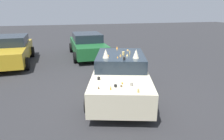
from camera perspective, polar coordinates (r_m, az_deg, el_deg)
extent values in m
plane|color=#2D2D30|center=(7.03, 2.39, -6.82)|extent=(60.00, 60.00, 0.00)
cube|color=beige|center=(6.80, 2.46, -2.20)|extent=(4.65, 2.88, 0.69)
cube|color=#1E2833|center=(6.91, 2.50, 2.98)|extent=(2.42, 2.12, 0.43)
cylinder|color=black|center=(5.77, 11.64, -9.64)|extent=(0.64, 0.38, 0.60)
cylinder|color=black|center=(5.75, -6.63, -9.50)|extent=(0.64, 0.38, 0.60)
cylinder|color=black|center=(8.22, 8.65, -1.02)|extent=(0.64, 0.38, 0.60)
cylinder|color=black|center=(8.21, -3.96, -0.90)|extent=(0.64, 0.38, 0.60)
ellipsoid|color=black|center=(6.99, 9.73, -1.96)|extent=(0.16, 0.06, 0.16)
ellipsoid|color=black|center=(6.50, 10.32, -3.10)|extent=(0.14, 0.06, 0.11)
ellipsoid|color=black|center=(5.71, 11.54, -7.79)|extent=(0.17, 0.07, 0.13)
ellipsoid|color=black|center=(6.15, 10.83, -5.85)|extent=(0.17, 0.07, 0.16)
ellipsoid|color=black|center=(6.54, 10.27, -2.88)|extent=(0.11, 0.05, 0.09)
ellipsoid|color=black|center=(7.60, 9.09, -1.19)|extent=(0.11, 0.05, 0.14)
ellipsoid|color=black|center=(5.97, -6.07, -6.84)|extent=(0.17, 0.07, 0.16)
ellipsoid|color=black|center=(6.78, -5.05, -2.78)|extent=(0.13, 0.05, 0.09)
ellipsoid|color=black|center=(7.85, 8.86, -0.28)|extent=(0.15, 0.06, 0.11)
ellipsoid|color=black|center=(6.64, -5.21, -3.45)|extent=(0.10, 0.05, 0.09)
sphere|color=orange|center=(5.30, 3.00, -3.82)|extent=(0.05, 0.05, 0.05)
sphere|color=black|center=(5.09, 1.04, -4.54)|extent=(0.09, 0.09, 0.09)
cylinder|color=black|center=(5.61, -3.88, -2.45)|extent=(0.10, 0.10, 0.08)
sphere|color=#51381E|center=(5.11, 2.74, -4.66)|extent=(0.06, 0.06, 0.06)
cone|color=#51381E|center=(5.00, -3.91, -5.08)|extent=(0.06, 0.06, 0.07)
cylinder|color=tan|center=(4.81, 7.67, -6.00)|extent=(0.07, 0.07, 0.10)
cone|color=orange|center=(4.91, -0.37, -5.10)|extent=(0.07, 0.07, 0.13)
cylinder|color=gray|center=(5.19, 5.75, -4.13)|extent=(0.11, 0.11, 0.09)
cone|color=orange|center=(7.66, 1.49, 6.52)|extent=(0.09, 0.09, 0.11)
cone|color=orange|center=(6.29, 1.66, 3.84)|extent=(0.05, 0.05, 0.07)
cone|color=tan|center=(6.56, 4.45, 4.46)|extent=(0.10, 0.10, 0.09)
cylinder|color=orange|center=(6.40, -1.21, 4.05)|extent=(0.08, 0.08, 0.06)
cylinder|color=tan|center=(6.68, 3.30, 4.87)|extent=(0.10, 0.10, 0.12)
cylinder|color=tan|center=(6.81, 5.19, 5.04)|extent=(0.06, 0.06, 0.11)
cone|color=#A87A38|center=(6.51, 2.48, 4.36)|extent=(0.09, 0.09, 0.08)
cone|color=#A87A38|center=(7.43, 4.63, 5.92)|extent=(0.12, 0.12, 0.06)
cylinder|color=black|center=(6.03, 3.58, 3.36)|extent=(0.10, 0.10, 0.10)
cone|color=beige|center=(6.30, 7.01, 4.75)|extent=(0.20, 0.20, 0.29)
cone|color=beige|center=(6.28, -1.85, 4.84)|extent=(0.20, 0.20, 0.29)
cube|color=#1E602D|center=(12.37, -7.14, 6.77)|extent=(4.64, 1.91, 0.66)
cube|color=#1E2833|center=(12.38, -7.31, 9.47)|extent=(2.17, 1.69, 0.48)
cylinder|color=black|center=(11.25, -1.37, 4.30)|extent=(0.61, 0.24, 0.61)
cylinder|color=black|center=(10.95, -10.60, 3.63)|extent=(0.61, 0.24, 0.61)
cylinder|color=black|center=(13.96, -4.31, 6.91)|extent=(0.61, 0.24, 0.61)
cylinder|color=black|center=(13.72, -11.79, 6.40)|extent=(0.61, 0.24, 0.61)
cube|color=gold|center=(11.84, -27.48, 4.56)|extent=(4.63, 1.99, 0.72)
cube|color=#1E2833|center=(12.09, -27.58, 7.67)|extent=(2.12, 1.75, 0.48)
cylinder|color=black|center=(10.40, -23.60, 1.70)|extent=(0.62, 0.24, 0.62)
cylinder|color=black|center=(13.13, -22.24, 4.97)|extent=(0.62, 0.24, 0.62)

